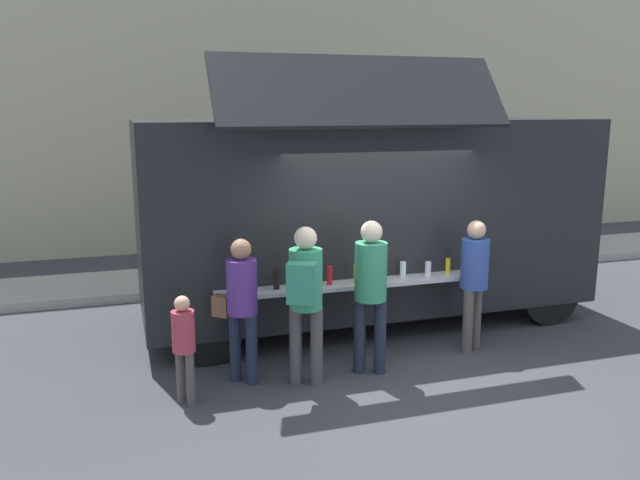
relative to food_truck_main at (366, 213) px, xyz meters
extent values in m
plane|color=#38383D|center=(-0.25, -1.89, -1.57)|extent=(60.00, 60.00, 0.00)
cube|color=#9E998E|center=(-4.00, 2.62, -1.50)|extent=(28.00, 1.60, 0.15)
cube|color=#B8AF88|center=(-3.00, 6.52, 2.67)|extent=(32.00, 2.40, 8.47)
cube|color=black|center=(0.00, 0.02, 0.01)|extent=(6.23, 2.23, 2.57)
cube|color=black|center=(-0.62, -1.42, 1.64)|extent=(3.43, 0.70, 0.82)
cube|color=black|center=(-0.63, -1.03, 0.32)|extent=(3.26, 0.10, 1.16)
cube|color=#B7B7BC|center=(-0.63, -1.25, -0.66)|extent=(3.43, 0.35, 0.05)
cylinder|color=white|center=(-1.91, -1.24, -0.54)|extent=(0.08, 0.08, 0.19)
cylinder|color=black|center=(-1.61, -1.25, -0.52)|extent=(0.07, 0.07, 0.23)
cylinder|color=green|center=(-1.27, -1.20, -0.52)|extent=(0.07, 0.07, 0.23)
cylinder|color=red|center=(-0.96, -1.26, -0.52)|extent=(0.07, 0.07, 0.23)
cylinder|color=yellow|center=(-0.61, -1.27, -0.52)|extent=(0.08, 0.08, 0.23)
cylinder|color=green|center=(-0.29, -1.23, -0.54)|extent=(0.07, 0.07, 0.19)
cylinder|color=silver|center=(0.03, -1.20, -0.54)|extent=(0.08, 0.08, 0.20)
cylinder|color=silver|center=(0.35, -1.26, -0.54)|extent=(0.08, 0.08, 0.19)
cylinder|color=yellow|center=(0.66, -1.20, -0.54)|extent=(0.06, 0.06, 0.20)
cube|color=black|center=(3.06, 0.02, 0.48)|extent=(0.08, 1.89, 1.13)
cylinder|color=black|center=(2.41, 0.99, -1.12)|extent=(0.90, 0.28, 0.90)
cylinder|color=black|center=(2.41, -0.94, -1.12)|extent=(0.90, 0.28, 0.90)
cylinder|color=black|center=(-2.42, 0.98, -1.12)|extent=(0.90, 0.28, 0.90)
cylinder|color=black|center=(-2.42, -0.94, -1.12)|extent=(0.90, 0.28, 0.90)
cylinder|color=#2C5B38|center=(3.93, 2.32, -1.12)|extent=(0.60, 0.60, 0.90)
cylinder|color=#1F2435|center=(-0.76, -1.76, -1.13)|extent=(0.14, 0.14, 0.88)
cylinder|color=#1F2435|center=(-0.54, -1.85, -1.13)|extent=(0.14, 0.14, 0.88)
cylinder|color=#32885F|center=(-0.65, -1.81, -0.36)|extent=(0.37, 0.37, 0.67)
sphere|color=beige|center=(-0.65, -1.81, 0.10)|extent=(0.25, 0.25, 0.25)
cylinder|color=#494445|center=(-1.55, -1.83, -1.13)|extent=(0.14, 0.14, 0.88)
cylinder|color=#494445|center=(-1.33, -1.93, -1.13)|extent=(0.14, 0.14, 0.88)
cylinder|color=#318A60|center=(-1.44, -1.88, -0.36)|extent=(0.36, 0.36, 0.66)
sphere|color=beige|center=(-1.44, -1.88, 0.09)|extent=(0.25, 0.25, 0.25)
cube|color=#308166|center=(-1.56, -2.13, -0.33)|extent=(0.35, 0.30, 0.43)
cylinder|color=#1E2338|center=(-2.17, -1.56, -1.17)|extent=(0.13, 0.13, 0.81)
cylinder|color=#1E2338|center=(-2.02, -1.71, -1.17)|extent=(0.13, 0.13, 0.81)
cylinder|color=#542C7B|center=(-2.10, -1.63, -0.46)|extent=(0.33, 0.33, 0.61)
sphere|color=#A37354|center=(-2.10, -1.63, -0.04)|extent=(0.23, 0.23, 0.23)
cube|color=brown|center=(-2.29, -1.45, -0.71)|extent=(0.24, 0.24, 0.24)
cylinder|color=#4F4743|center=(0.74, -1.62, -1.16)|extent=(0.13, 0.13, 0.82)
cylinder|color=#4F4743|center=(0.93, -1.50, -1.16)|extent=(0.13, 0.13, 0.82)
cylinder|color=#2E4893|center=(0.83, -1.56, -0.44)|extent=(0.34, 0.34, 0.62)
sphere|color=#DDA687|center=(0.83, -1.56, -0.01)|extent=(0.23, 0.23, 0.23)
cylinder|color=#504543|center=(-2.82, -1.91, -1.28)|extent=(0.09, 0.09, 0.57)
cylinder|color=#504543|center=(-2.73, -2.03, -1.28)|extent=(0.09, 0.09, 0.57)
cylinder|color=#AA3545|center=(-2.77, -1.97, -0.78)|extent=(0.24, 0.24, 0.43)
sphere|color=#E1A380|center=(-2.77, -1.97, -0.49)|extent=(0.16, 0.16, 0.16)
camera|label=1|loc=(-3.31, -8.31, 1.48)|focal=35.99mm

